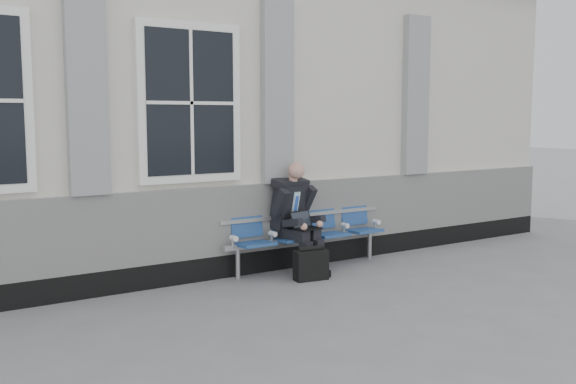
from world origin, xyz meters
TOP-DOWN VIEW (x-y plane):
  - ground at (0.00, 0.00)m, footprint 70.00×70.00m
  - station_building at (-0.02, 3.47)m, footprint 14.40×4.40m
  - bench at (2.01, 1.32)m, footprint 2.60×0.47m
  - businessman at (1.73, 1.19)m, footprint 0.65×0.87m
  - briefcase at (1.68, 0.74)m, footprint 0.45×0.24m

SIDE VIEW (x-z plane):
  - ground at x=0.00m, z-range 0.00..0.00m
  - briefcase at x=1.68m, z-range -0.02..0.43m
  - bench at x=2.01m, z-range 0.10..1.01m
  - businessman at x=1.73m, z-range 0.05..1.54m
  - station_building at x=-0.02m, z-range -0.02..4.47m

